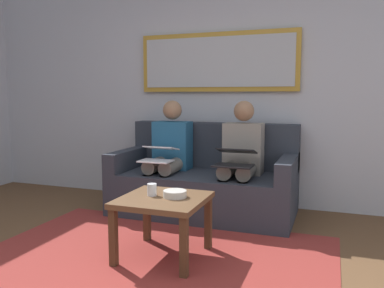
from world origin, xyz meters
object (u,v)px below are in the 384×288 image
Objects in this scene: cup at (152,190)px; framed_mirror at (217,62)px; coffee_table at (163,206)px; couch at (206,182)px; person_left at (241,156)px; laptop_black at (235,157)px; laptop_white at (159,154)px; bowl at (175,194)px; person_right at (169,152)px.

framed_mirror is at bearing -91.25° from cup.
framed_mirror is 1.99m from coffee_table.
couch is 1.30m from framed_mirror.
framed_mirror is 1.54× the size of person_left.
laptop_black is (-0.38, 0.31, 0.32)m from couch.
cup is at bearing 88.35° from couch.
laptop_white is at bearing -63.84° from coffee_table.
person_left is (-0.32, -1.15, 0.23)m from coffee_table.
coffee_table is (-0.06, 1.61, -1.17)m from framed_mirror.
couch reaches higher than bowl.
laptop_black is (-0.38, 0.70, -0.92)m from framed_mirror.
cup is 0.08× the size of person_left.
couch is 1.21m from cup.
person_left is 3.34× the size of laptop_white.
coffee_table is 0.53× the size of person_right.
couch is 1.22m from coffee_table.
person_right is (0.76, 0.00, 0.00)m from person_left.
bowl is at bearing 96.91° from couch.
person_left is at bearing 180.00° from person_right.
person_left is 1.00× the size of person_right.
coffee_table is at bearing 170.24° from cup.
bowl is 0.15× the size of person_right.
laptop_black is 1.07× the size of laptop_white.
person_left is 0.76m from person_right.
bowl is (-0.14, 1.58, -1.07)m from framed_mirror.
coffee_table is 1.25m from person_right.
framed_mirror reaches higher than coffee_table.
laptop_white is at bearing 61.66° from framed_mirror.
coffee_table is at bearing 20.44° from bowl.
framed_mirror is 19.50× the size of cup.
framed_mirror reaches higher than person_right.
cup is at bearing -9.76° from coffee_table.
cup is (0.03, 1.59, -1.05)m from framed_mirror.
cup is at bearing 65.06° from laptop_black.
laptop_black is at bearing 162.44° from person_right.
laptop_black is at bearing -179.46° from laptop_white.
person_right is at bearing 0.00° from person_left.
couch is 0.49m from person_right.
coffee_table is 1.03m from laptop_white.
cup is at bearing 111.34° from laptop_white.
framed_mirror is 1.22m from laptop_black.
framed_mirror is at bearing -84.79° from bowl.
framed_mirror is 1.54× the size of person_right.
person_right reaches higher than laptop_black.
coffee_table is 0.53× the size of person_left.
cup is (0.10, -0.02, 0.11)m from coffee_table.
bowl is 0.47× the size of laptop_black.
couch is 1.58× the size of person_left.
laptop_black is 0.76m from laptop_white.
person_right is 3.34× the size of laptop_white.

